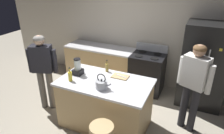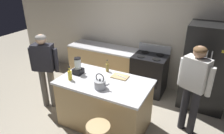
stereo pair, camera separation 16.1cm
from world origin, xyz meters
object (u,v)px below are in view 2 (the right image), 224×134
Objects in this scene: bottle_soda at (70,75)px; cutting_board at (120,77)px; kitchen_island at (105,103)px; refrigerator at (207,68)px; chef_knife at (121,76)px; bar_stool at (98,133)px; bottle_vinegar at (107,67)px; person_by_sink_right at (194,83)px; blender_appliance at (78,67)px; tea_kettle at (100,84)px; stove_range at (149,73)px; person_by_island_left at (45,65)px.

cutting_board is at bearing 33.75° from bottle_soda.
cutting_board is at bearing 55.56° from kitchen_island.
refrigerator is 6.95× the size of bottle_soda.
bottle_soda is at bearing -146.25° from cutting_board.
chef_knife is (0.20, 0.26, 0.48)m from kitchen_island.
cutting_board reaches higher than bar_stool.
bottle_vinegar is (0.42, 0.60, -0.01)m from bottle_soda.
person_by_sink_right is 5.16× the size of blender_appliance.
bottle_soda is 1.16× the size of chef_knife.
person_by_sink_right reaches higher than cutting_board.
blender_appliance is at bearing 157.03° from tea_kettle.
cutting_board reaches higher than kitchen_island.
bottle_soda is (0.02, -0.27, -0.04)m from blender_appliance.
blender_appliance reaches higher than kitchen_island.
stove_range is at bearing 82.04° from cutting_board.
bottle_vinegar is at bearing 161.36° from cutting_board.
chef_knife reaches higher than kitchen_island.
refrigerator is 2.03m from bottle_vinegar.
cutting_board is (-1.23, -0.26, -0.06)m from person_by_sink_right.
person_by_island_left is 1.87m from bar_stool.
chef_knife is at bearing 0.00° from cutting_board.
chef_knife is at bearing 10.76° from person_by_island_left.
blender_appliance is 0.82m from chef_knife.
refrigerator is at bearing 39.41° from bottle_soda.
stove_range reaches higher than chef_knife.
blender_appliance is 1.34× the size of bottle_vinegar.
tea_kettle is at bearing 0.04° from bottle_soda.
person_by_island_left is at bearing -169.10° from cutting_board.
refrigerator reaches higher than bar_stool.
chef_knife is (-0.16, -1.26, 0.47)m from stove_range.
cutting_board is (-0.13, 1.01, 0.44)m from bar_stool.
person_by_island_left is at bearing 156.71° from bar_stool.
person_by_sink_right is 1.55m from tea_kettle.
kitchen_island is 0.83m from blender_appliance.
stove_range reaches higher than bar_stool.
cutting_board is at bearing 97.58° from bar_stool.
refrigerator reaches higher than chef_knife.
bar_stool is 1.11m from cutting_board.
bar_stool is at bearing -67.13° from kitchen_island.
cutting_board is (0.12, 0.49, -0.07)m from tea_kettle.
stove_range is at bearing 80.28° from tea_kettle.
person_by_island_left reaches higher than bottle_soda.
person_by_island_left is at bearing -178.68° from kitchen_island.
tea_kettle is at bearing -22.97° from blender_appliance.
bottle_vinegar reaches higher than cutting_board.
person_by_island_left is 6.24× the size of bottle_soda.
person_by_island_left is 1.56m from cutting_board.
chef_knife is (0.78, 0.23, -0.11)m from blender_appliance.
chef_knife is at bearing 16.15° from blender_appliance.
bottle_soda is 0.73m from bottle_vinegar.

